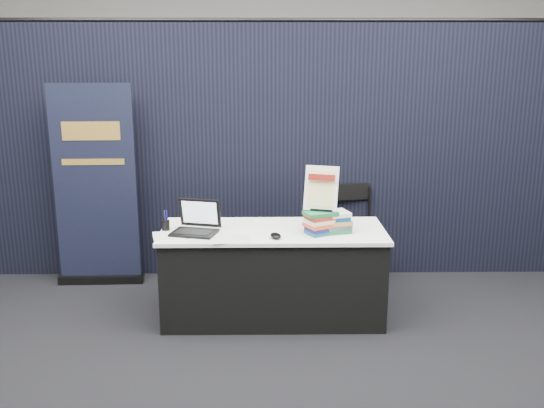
{
  "coord_description": "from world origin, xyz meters",
  "views": [
    {
      "loc": [
        -0.07,
        -4.13,
        2.13
      ],
      "look_at": [
        -0.01,
        0.55,
        0.96
      ],
      "focal_mm": 40.0,
      "sensor_mm": 36.0,
      "label": 1
    }
  ],
  "objects": [
    {
      "name": "laptop",
      "position": [
        -0.62,
        0.47,
        0.81
      ],
      "size": [
        0.39,
        0.35,
        0.26
      ],
      "rotation": [
        0.0,
        0.0,
        -0.25
      ],
      "color": "black",
      "rests_on": "display_table"
    },
    {
      "name": "wall_back",
      "position": [
        0.0,
        4.0,
        1.75
      ],
      "size": [
        8.0,
        0.02,
        3.5
      ],
      "primitive_type": "cube",
      "color": "beige",
      "rests_on": "floor"
    },
    {
      "name": "drape_partition",
      "position": [
        0.0,
        1.6,
        1.2
      ],
      "size": [
        6.0,
        0.08,
        2.4
      ],
      "primitive_type": "cube",
      "color": "black",
      "rests_on": "floor"
    },
    {
      "name": "info_sign",
      "position": [
        0.37,
        0.46,
        1.1
      ],
      "size": [
        0.28,
        0.17,
        0.36
      ],
      "rotation": [
        0.0,
        0.0,
        -0.29
      ],
      "color": "black",
      "rests_on": "book_stack_tall"
    },
    {
      "name": "brochure_mid",
      "position": [
        -0.49,
        0.32,
        0.75
      ],
      "size": [
        0.34,
        0.26,
        0.0
      ],
      "primitive_type": "cube",
      "rotation": [
        0.0,
        0.0,
        0.15
      ],
      "color": "silver",
      "rests_on": "display_table"
    },
    {
      "name": "book_stack_tall",
      "position": [
        0.37,
        0.43,
        0.84
      ],
      "size": [
        0.27,
        0.25,
        0.18
      ],
      "rotation": [
        0.0,
        0.0,
        0.42
      ],
      "color": "#1A5866",
      "rests_on": "display_table"
    },
    {
      "name": "brochure_right",
      "position": [
        -0.32,
        0.28,
        0.75
      ],
      "size": [
        0.31,
        0.24,
        0.0
      ],
      "primitive_type": "cube",
      "rotation": [
        0.0,
        0.0,
        0.14
      ],
      "color": "silver",
      "rests_on": "display_table"
    },
    {
      "name": "floor",
      "position": [
        0.0,
        0.0,
        0.0
      ],
      "size": [
        8.0,
        8.0,
        0.0
      ],
      "primitive_type": "plane",
      "color": "black",
      "rests_on": "ground"
    },
    {
      "name": "brochure_left",
      "position": [
        -0.78,
        0.4,
        0.75
      ],
      "size": [
        0.36,
        0.29,
        0.0
      ],
      "primitive_type": "cube",
      "rotation": [
        0.0,
        0.0,
        0.22
      ],
      "color": "silver",
      "rests_on": "display_table"
    },
    {
      "name": "pen_cup",
      "position": [
        -0.86,
        0.54,
        0.79
      ],
      "size": [
        0.08,
        0.08,
        0.08
      ],
      "primitive_type": "cylinder",
      "rotation": [
        0.0,
        0.0,
        -0.26
      ],
      "color": "black",
      "rests_on": "display_table"
    },
    {
      "name": "display_table",
      "position": [
        0.0,
        0.55,
        0.38
      ],
      "size": [
        1.8,
        0.75,
        0.75
      ],
      "color": "black",
      "rests_on": "floor"
    },
    {
      "name": "book_stack_short",
      "position": [
        0.48,
        0.47,
        0.83
      ],
      "size": [
        0.27,
        0.22,
        0.17
      ],
      "rotation": [
        0.0,
        0.0,
        0.22
      ],
      "color": "#1C6A3B",
      "rests_on": "display_table"
    },
    {
      "name": "pullup_banner",
      "position": [
        -1.62,
        1.33,
        0.83
      ],
      "size": [
        0.8,
        0.13,
        1.87
      ],
      "rotation": [
        0.0,
        0.0,
        0.03
      ],
      "color": "black",
      "rests_on": "floor"
    },
    {
      "name": "mouse",
      "position": [
        0.02,
        0.31,
        0.77
      ],
      "size": [
        0.11,
        0.14,
        0.04
      ],
      "primitive_type": "ellipsoid",
      "rotation": [
        0.0,
        0.0,
        0.31
      ],
      "color": "black",
      "rests_on": "display_table"
    },
    {
      "name": "stacking_chair",
      "position": [
        0.75,
        1.37,
        0.51
      ],
      "size": [
        0.47,
        0.47,
        0.92
      ],
      "rotation": [
        0.0,
        0.0,
        0.14
      ],
      "color": "black",
      "rests_on": "floor"
    }
  ]
}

